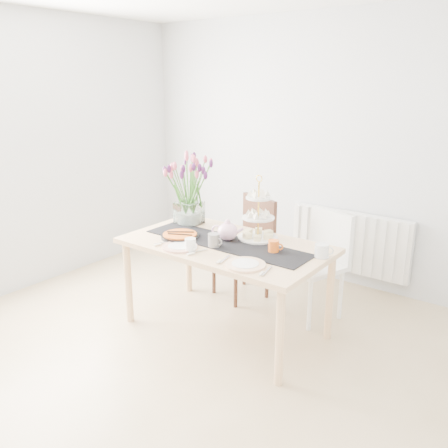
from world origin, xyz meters
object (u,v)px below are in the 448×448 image
Objects in this scene: dining_table at (226,252)px; chair_white at (320,256)px; chair_brown at (248,239)px; plate_left at (180,247)px; mug_orange at (274,246)px; mug_grey at (214,240)px; cream_jug at (322,251)px; teapot at (228,231)px; tart_tin at (180,236)px; radiator at (349,242)px; tulip_vase at (188,179)px; mug_white at (190,245)px; plate_right at (245,265)px; cake_stand at (258,223)px.

dining_table is 0.86m from chair_white.
plate_left is (0.03, -0.98, 0.21)m from chair_brown.
mug_orange reaches higher than dining_table.
mug_grey is (-0.01, -0.13, 0.13)m from dining_table.
mug_grey reaches higher than cream_jug.
chair_white reaches higher than mug_grey.
dining_table is 0.76m from cream_jug.
teapot is 0.83× the size of tart_tin.
mug_grey reaches higher than radiator.
tulip_vase is 0.78m from mug_white.
cream_jug is 0.33× the size of tart_tin.
cake_stand is at bearing 114.51° from plate_right.
chair_brown reaches higher than mug_white.
cream_jug is at bearing 14.63° from tart_tin.
tart_tin is at bearing 174.65° from cream_jug.
tart_tin is at bearing 169.42° from mug_orange.
tulip_vase is (-0.32, -0.47, 0.60)m from chair_brown.
chair_brown is (-0.68, -0.77, 0.10)m from radiator.
tulip_vase is at bearing 140.43° from mug_white.
mug_orange reaches higher than radiator.
cream_jug is 1.06× the size of mug_orange.
mug_orange is (0.78, 0.17, 0.03)m from tart_tin.
teapot is 0.76m from cream_jug.
mug_grey is at bearing -178.42° from cream_jug.
cake_stand is at bearing 27.76° from teapot.
dining_table is 1.71× the size of chair_brown.
mug_orange is at bearing 6.18° from dining_table.
plate_left is (-0.20, -0.17, -0.05)m from mug_grey.
tulip_vase reaches higher than dining_table.
chair_brown is at bearing 132.26° from cream_jug.
chair_white is at bearing 21.08° from chair_brown.
mug_grey reaches higher than dining_table.
plate_left is at bearing -174.33° from mug_white.
teapot is 0.94× the size of plate_left.
tart_tin is at bearing 131.86° from plate_left.
radiator is 1.66× the size of tulip_vase.
cake_stand reaches higher than tart_tin.
mug_white is at bearing -2.91° from plate_left.
chair_white reaches higher than cream_jug.
plate_right is (0.24, -0.52, -0.13)m from cake_stand.
mug_orange is at bearing 28.61° from plate_left.
chair_white reaches higher than plate_right.
mug_orange is at bearing 42.66° from mug_white.
cream_jug is 1.14m from tart_tin.
chair_white is 1.26× the size of tulip_vase.
mug_white is (-0.10, -0.30, 0.13)m from dining_table.
radiator is at bearing 73.52° from dining_table.
tart_tin is 0.78m from plate_right.
tulip_vase is 1.15m from plate_right.
mug_orange is 0.35× the size of plate_left.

